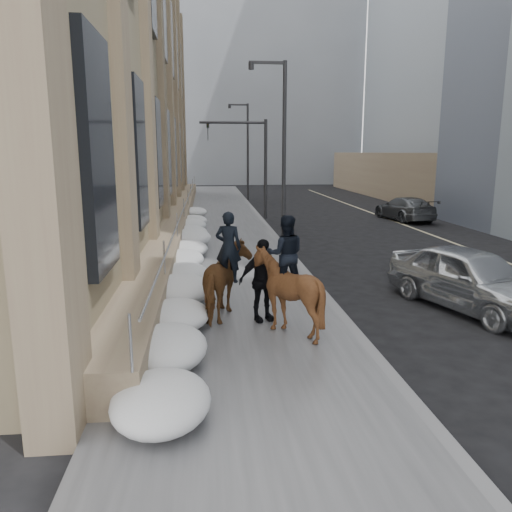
{
  "coord_description": "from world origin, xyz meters",
  "views": [
    {
      "loc": [
        -0.66,
        -8.94,
        4.06
      ],
      "look_at": [
        0.45,
        2.3,
        1.7
      ],
      "focal_mm": 35.0,
      "sensor_mm": 36.0,
      "label": 1
    }
  ],
  "objects_px": {
    "mounted_horse_left": "(227,278)",
    "car_grey": "(405,209)",
    "mounted_horse_right": "(286,285)",
    "car_silver": "(470,278)",
    "pedestrian": "(262,280)"
  },
  "relations": [
    {
      "from": "mounted_horse_left",
      "to": "car_grey",
      "type": "height_order",
      "value": "mounted_horse_left"
    },
    {
      "from": "mounted_horse_right",
      "to": "car_silver",
      "type": "height_order",
      "value": "mounted_horse_right"
    },
    {
      "from": "mounted_horse_right",
      "to": "pedestrian",
      "type": "relative_size",
      "value": 1.32
    },
    {
      "from": "pedestrian",
      "to": "car_grey",
      "type": "relative_size",
      "value": 0.4
    },
    {
      "from": "mounted_horse_left",
      "to": "car_silver",
      "type": "height_order",
      "value": "mounted_horse_left"
    },
    {
      "from": "car_silver",
      "to": "pedestrian",
      "type": "bearing_deg",
      "value": 169.33
    },
    {
      "from": "mounted_horse_right",
      "to": "pedestrian",
      "type": "height_order",
      "value": "mounted_horse_right"
    },
    {
      "from": "pedestrian",
      "to": "car_silver",
      "type": "relative_size",
      "value": 0.41
    },
    {
      "from": "pedestrian",
      "to": "mounted_horse_left",
      "type": "bearing_deg",
      "value": 139.01
    },
    {
      "from": "mounted_horse_left",
      "to": "pedestrian",
      "type": "relative_size",
      "value": 1.3
    },
    {
      "from": "mounted_horse_right",
      "to": "car_silver",
      "type": "relative_size",
      "value": 0.54
    },
    {
      "from": "car_silver",
      "to": "car_grey",
      "type": "distance_m",
      "value": 17.76
    },
    {
      "from": "mounted_horse_right",
      "to": "pedestrian",
      "type": "xyz_separation_m",
      "value": [
        -0.44,
        0.83,
        -0.09
      ]
    },
    {
      "from": "mounted_horse_right",
      "to": "car_silver",
      "type": "distance_m",
      "value": 5.36
    },
    {
      "from": "car_grey",
      "to": "car_silver",
      "type": "bearing_deg",
      "value": 66.75
    }
  ]
}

